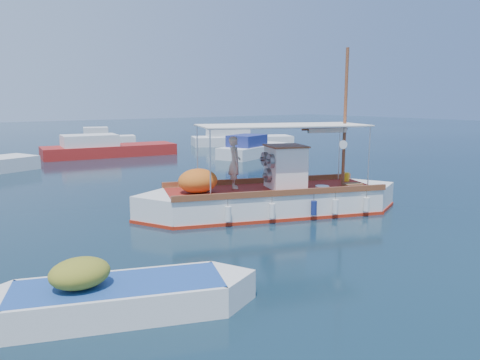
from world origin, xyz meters
TOP-DOWN VIEW (x-y plane):
  - ground at (0.00, 0.00)m, footprint 160.00×160.00m
  - fishing_caique at (0.73, 0.80)m, footprint 9.46×5.06m
  - dinghy at (-6.80, -3.72)m, footprint 5.19×2.83m
  - bg_boat_n at (1.91, 21.02)m, footprint 9.58×3.95m
  - bg_boat_ne at (10.49, 14.75)m, footprint 6.89×4.43m
  - bg_boat_e at (14.58, 22.12)m, footprint 9.27×5.73m
  - bg_boat_far_n at (4.72, 29.48)m, footprint 5.58×3.43m

SIDE VIEW (x-z plane):
  - ground at x=0.00m, z-range 0.00..0.00m
  - dinghy at x=-6.80m, z-range -0.39..0.96m
  - bg_boat_n at x=1.91m, z-range -0.41..1.39m
  - bg_boat_ne at x=10.49m, z-range -0.41..1.39m
  - bg_boat_far_n at x=4.72m, z-range -0.41..1.39m
  - bg_boat_e at x=14.58m, z-range -0.41..1.39m
  - fishing_caique at x=0.73m, z-range -2.52..3.61m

